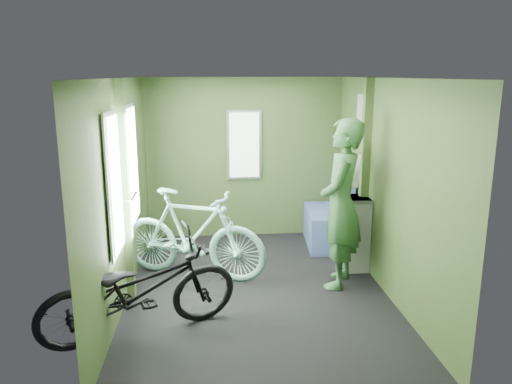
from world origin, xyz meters
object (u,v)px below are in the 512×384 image
at_px(bicycle_mint, 194,277).
at_px(bench_seat, 329,223).
at_px(waste_box, 355,233).
at_px(passenger, 341,204).
at_px(bicycle_black, 144,338).

distance_m(bicycle_mint, bench_seat, 2.14).
height_order(waste_box, bench_seat, bench_seat).
relative_size(passenger, bench_seat, 1.79).
height_order(bicycle_black, passenger, passenger).
relative_size(bicycle_mint, bench_seat, 1.70).
bearing_deg(bicycle_mint, passenger, -79.54).
bearing_deg(bicycle_black, waste_box, -80.48).
relative_size(waste_box, bench_seat, 0.86).
distance_m(passenger, waste_box, 0.75).
bearing_deg(bench_seat, bicycle_black, -129.18).
bearing_deg(bicycle_black, bench_seat, -66.07).
distance_m(bicycle_black, bench_seat, 3.30).
height_order(bicycle_black, waste_box, waste_box).
relative_size(bicycle_black, waste_box, 2.01).
relative_size(bicycle_black, passenger, 0.97).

